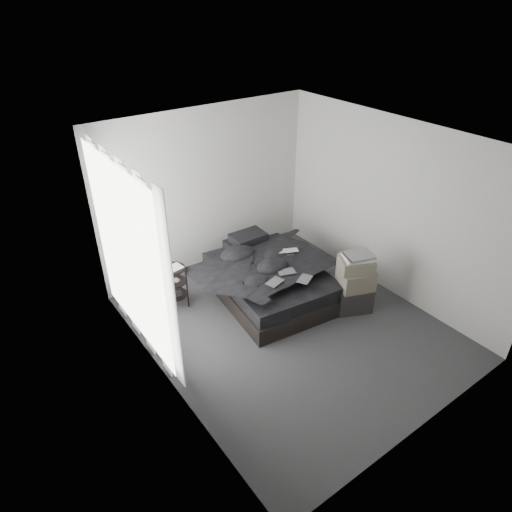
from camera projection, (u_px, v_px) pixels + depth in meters
floor at (290, 326)px, 6.31m from camera, size 3.60×4.20×0.01m
ceiling at (299, 142)px, 4.96m from camera, size 3.60×4.20×0.01m
wall_back at (207, 191)px, 7.09m from camera, size 3.60×0.01×2.60m
wall_front at (441, 337)px, 4.18m from camera, size 3.60×0.01×2.60m
wall_left at (161, 296)px, 4.73m from camera, size 0.01×4.20×2.60m
wall_right at (390, 209)px, 6.54m from camera, size 0.01×4.20×2.60m
window_left at (128, 255)px, 5.34m from camera, size 0.02×2.00×2.30m
curtain_left at (133, 259)px, 5.40m from camera, size 0.06×2.12×2.48m
bed at (270, 288)px, 6.88m from camera, size 1.66×2.06×0.26m
mattress at (270, 275)px, 6.76m from camera, size 1.59×2.00×0.20m
duvet at (272, 264)px, 6.62m from camera, size 1.59×1.78×0.22m
pillow_lower at (244, 245)px, 7.21m from camera, size 0.61×0.45×0.13m
pillow_upper at (248, 237)px, 7.16m from camera, size 0.54×0.38×0.12m
laptop at (289, 248)px, 6.77m from camera, size 0.36×0.31×0.02m
comic_a at (275, 278)px, 6.12m from camera, size 0.27×0.21×0.01m
comic_b at (287, 267)px, 6.34m from camera, size 0.28×0.23×0.01m
comic_c at (305, 274)px, 6.18m from camera, size 0.28×0.25×0.01m
side_stand at (175, 287)px, 6.56m from camera, size 0.36×0.36×0.65m
papers at (173, 268)px, 6.38m from camera, size 0.27×0.22×0.01m
floor_books at (164, 314)px, 6.46m from camera, size 0.14×0.19×0.12m
box_lower at (352, 297)px, 6.58m from camera, size 0.62×0.57×0.37m
box_mid at (356, 279)px, 6.40m from camera, size 0.57×0.51×0.28m
box_upper at (356, 264)px, 6.28m from camera, size 0.56×0.53×0.20m
art_book_white at (358, 257)px, 6.23m from camera, size 0.47×0.44×0.04m
art_book_snake at (359, 255)px, 6.20m from camera, size 0.44×0.40×0.03m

